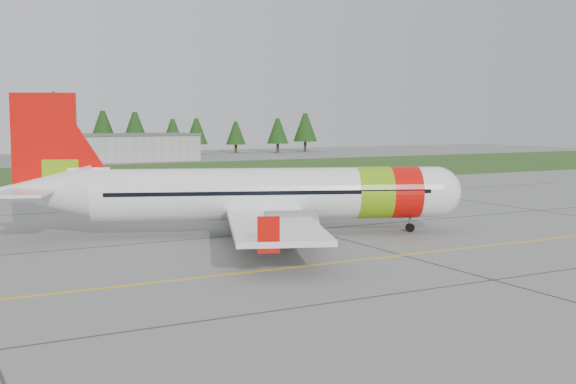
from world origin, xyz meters
TOP-DOWN VIEW (x-y plane):
  - ground at (0.00, 0.00)m, footprint 320.00×320.00m
  - aircraft at (5.55, 19.72)m, footprint 32.94×31.30m
  - grass_strip at (0.00, 82.00)m, footprint 320.00×50.00m
  - taxi_guideline at (0.00, 8.00)m, footprint 120.00×0.25m
  - hangar_east at (25.00, 118.00)m, footprint 24.00×12.00m

SIDE VIEW (x-z plane):
  - ground at x=0.00m, z-range 0.00..0.00m
  - taxi_guideline at x=0.00m, z-range 0.00..0.02m
  - grass_strip at x=0.00m, z-range 0.00..0.03m
  - hangar_east at x=25.00m, z-range 0.00..5.20m
  - aircraft at x=5.55m, z-range -2.21..8.22m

